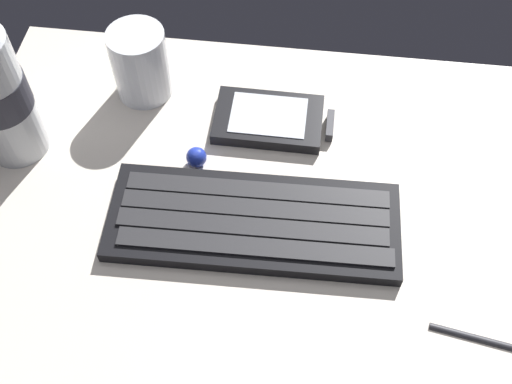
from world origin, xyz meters
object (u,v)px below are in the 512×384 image
Objects in this scene: keyboard at (258,222)px; trackball_mouse at (196,157)px; juice_cup at (141,66)px; stylus_pen at (483,339)px; handheld_device at (274,120)px.

trackball_mouse reaches higher than keyboard.
keyboard is 10.26cm from trackball_mouse.
juice_cup reaches higher than trackball_mouse.
keyboard reaches higher than stylus_pen.
handheld_device is 5.83× the size of trackball_mouse.
stylus_pen is (21.24, -23.06, -0.38)cm from handheld_device.
keyboard reaches higher than handheld_device.
juice_cup reaches higher than handheld_device.
keyboard is at bearing -48.00° from juice_cup.
juice_cup is at bearing 128.43° from trackball_mouse.
handheld_device is at bearing 40.31° from trackball_mouse.
handheld_device is 1.51× the size of juice_cup.
handheld_device is at bearing -12.36° from juice_cup.
stylus_pen is (21.48, -9.49, -0.46)cm from keyboard.
juice_cup is 12.95cm from trackball_mouse.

